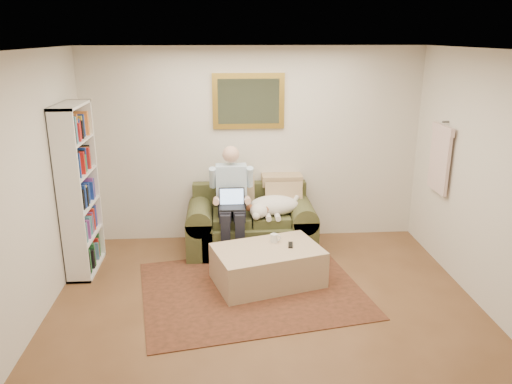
{
  "coord_description": "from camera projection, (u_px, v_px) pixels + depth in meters",
  "views": [
    {
      "loc": [
        -0.43,
        -4.06,
        2.73
      ],
      "look_at": [
        -0.03,
        1.55,
        0.95
      ],
      "focal_mm": 35.0,
      "sensor_mm": 36.0,
      "label": 1
    }
  ],
  "objects": [
    {
      "name": "coffee_mug",
      "position": [
        274.0,
        238.0,
        5.77
      ],
      "size": [
        0.08,
        0.08,
        0.1
      ],
      "primitive_type": "cylinder",
      "color": "white",
      "rests_on": "ottoman"
    },
    {
      "name": "room_shell",
      "position": [
        268.0,
        195.0,
        4.66
      ],
      "size": [
        4.51,
        5.0,
        2.61
      ],
      "color": "brown",
      "rests_on": "ground"
    },
    {
      "name": "seated_man",
      "position": [
        232.0,
        203.0,
        6.29
      ],
      "size": [
        0.55,
        0.78,
        1.4
      ],
      "primitive_type": null,
      "color": "#8CB9D8",
      "rests_on": "sofa"
    },
    {
      "name": "hanging_shirt",
      "position": [
        440.0,
        155.0,
        5.98
      ],
      "size": [
        0.06,
        0.52,
        0.9
      ],
      "primitive_type": null,
      "color": "beige",
      "rests_on": "room_shell"
    },
    {
      "name": "ottoman",
      "position": [
        268.0,
        266.0,
        5.69
      ],
      "size": [
        1.34,
        1.05,
        0.43
      ],
      "primitive_type": "cube",
      "rotation": [
        0.0,
        0.0,
        0.29
      ],
      "color": "tan",
      "rests_on": "room_shell"
    },
    {
      "name": "sleeping_dog",
      "position": [
        274.0,
        205.0,
        6.41
      ],
      "size": [
        0.68,
        0.43,
        0.25
      ],
      "primitive_type": null,
      "color": "white",
      "rests_on": "sofa"
    },
    {
      "name": "tv_remote",
      "position": [
        291.0,
        245.0,
        5.69
      ],
      "size": [
        0.07,
        0.16,
        0.02
      ],
      "primitive_type": "cube",
      "rotation": [
        0.0,
        0.0,
        -0.13
      ],
      "color": "black",
      "rests_on": "ottoman"
    },
    {
      "name": "bookshelf",
      "position": [
        79.0,
        190.0,
        5.8
      ],
      "size": [
        0.28,
        0.8,
        2.0
      ],
      "primitive_type": null,
      "color": "white",
      "rests_on": "room_shell"
    },
    {
      "name": "sofa",
      "position": [
        251.0,
        229.0,
        6.57
      ],
      "size": [
        1.66,
        0.84,
        1.0
      ],
      "color": "brown",
      "rests_on": "room_shell"
    },
    {
      "name": "rug",
      "position": [
        252.0,
        289.0,
        5.59
      ],
      "size": [
        2.68,
        2.3,
        0.01
      ],
      "primitive_type": "cube",
      "rotation": [
        0.0,
        0.0,
        0.18
      ],
      "color": "#342114",
      "rests_on": "room_shell"
    },
    {
      "name": "laptop",
      "position": [
        232.0,
        202.0,
        6.22
      ],
      "size": [
        0.32,
        0.25,
        0.23
      ],
      "color": "black",
      "rests_on": "seated_man"
    },
    {
      "name": "wall_mirror",
      "position": [
        249.0,
        101.0,
        6.49
      ],
      "size": [
        0.94,
        0.04,
        0.72
      ],
      "color": "gold",
      "rests_on": "room_shell"
    }
  ]
}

